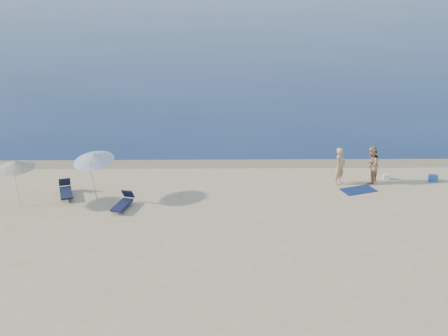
# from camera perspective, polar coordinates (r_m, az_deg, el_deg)

# --- Properties ---
(sea) EXTENTS (240.00, 160.00, 0.01)m
(sea) POSITION_cam_1_polar(r_m,az_deg,el_deg) (110.23, 0.86, 15.04)
(sea) COLOR #0C1E48
(sea) RESTS_ON ground
(wet_sand_strip) EXTENTS (240.00, 1.60, 0.00)m
(wet_sand_strip) POSITION_cam_1_polar(r_m,az_deg,el_deg) (31.09, 4.67, 0.50)
(wet_sand_strip) COLOR #847254
(wet_sand_strip) RESTS_ON ground
(person_left) EXTENTS (0.79, 0.81, 1.89)m
(person_left) POSITION_cam_1_polar(r_m,az_deg,el_deg) (28.41, 11.70, 0.18)
(person_left) COLOR tan
(person_left) RESTS_ON ground
(person_right) EXTENTS (1.09, 1.16, 1.91)m
(person_right) POSITION_cam_1_polar(r_m,az_deg,el_deg) (28.90, 14.73, 0.29)
(person_right) COLOR tan
(person_right) RESTS_ON ground
(beach_towel) EXTENTS (1.85, 1.40, 0.03)m
(beach_towel) POSITION_cam_1_polar(r_m,az_deg,el_deg) (28.16, 13.48, -2.20)
(beach_towel) COLOR #0E1C49
(beach_towel) RESTS_ON ground
(white_bag) EXTENTS (0.34, 0.30, 0.27)m
(white_bag) POSITION_cam_1_polar(r_m,az_deg,el_deg) (29.87, 16.15, -0.87)
(white_bag) COLOR silver
(white_bag) RESTS_ON ground
(blue_cooler) EXTENTS (0.52, 0.42, 0.33)m
(blue_cooler) POSITION_cam_1_polar(r_m,az_deg,el_deg) (30.36, 20.46, -0.97)
(blue_cooler) COLOR #1F53AC
(blue_cooler) RESTS_ON ground
(umbrella_near) EXTENTS (2.43, 2.45, 2.47)m
(umbrella_near) POSITION_cam_1_polar(r_m,az_deg,el_deg) (26.28, -13.14, 1.02)
(umbrella_near) COLOR silver
(umbrella_near) RESTS_ON ground
(umbrella_far) EXTENTS (1.94, 1.95, 2.26)m
(umbrella_far) POSITION_cam_1_polar(r_m,az_deg,el_deg) (26.72, -20.44, 0.32)
(umbrella_far) COLOR silver
(umbrella_far) RESTS_ON ground
(lounger_left) EXTENTS (1.01, 1.74, 0.73)m
(lounger_left) POSITION_cam_1_polar(r_m,az_deg,el_deg) (27.68, -15.78, -2.26)
(lounger_left) COLOR #121932
(lounger_left) RESTS_ON ground
(lounger_right) EXTENTS (0.92, 1.66, 0.70)m
(lounger_right) POSITION_cam_1_polar(r_m,az_deg,el_deg) (25.79, -10.22, -3.53)
(lounger_right) COLOR #131636
(lounger_right) RESTS_ON ground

